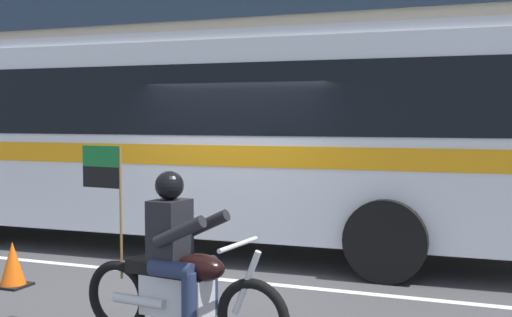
{
  "coord_description": "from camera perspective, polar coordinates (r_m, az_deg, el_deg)",
  "views": [
    {
      "loc": [
        3.39,
        -7.97,
        2.05
      ],
      "look_at": [
        0.54,
        -0.59,
        1.54
      ],
      "focal_mm": 45.65,
      "sensor_mm": 36.0,
      "label": 1
    }
  ],
  "objects": [
    {
      "name": "transit_bus",
      "position": [
        10.28,
        -5.78,
        2.73
      ],
      "size": [
        12.0,
        2.9,
        3.22
      ],
      "color": "silver",
      "rests_on": "ground_plane"
    },
    {
      "name": "ground_plane",
      "position": [
        8.9,
        -1.91,
        -9.64
      ],
      "size": [
        60.0,
        60.0,
        0.0
      ],
      "primitive_type": "plane",
      "color": "#3D3D3F"
    },
    {
      "name": "sidewalk_curb",
      "position": [
        13.65,
        6.51,
        -4.67
      ],
      "size": [
        28.0,
        3.8,
        0.15
      ],
      "primitive_type": "cube",
      "color": "#B7B2A8",
      "rests_on": "ground_plane"
    },
    {
      "name": "traffic_cone",
      "position": [
        8.46,
        -20.54,
        -8.78
      ],
      "size": [
        0.36,
        0.36,
        0.55
      ],
      "color": "#EA590F",
      "rests_on": "ground_plane"
    },
    {
      "name": "motorcycle_with_rider",
      "position": [
        5.95,
        -6.79,
        -9.79
      ],
      "size": [
        2.19,
        0.66,
        1.78
      ],
      "color": "black",
      "rests_on": "ground_plane"
    },
    {
      "name": "lane_center_stripe",
      "position": [
        8.37,
        -3.54,
        -10.48
      ],
      "size": [
        26.6,
        0.14,
        0.01
      ],
      "primitive_type": "cube",
      "color": "silver",
      "rests_on": "ground_plane"
    },
    {
      "name": "fire_hydrant",
      "position": [
        14.99,
        -14.98,
        -2.32
      ],
      "size": [
        0.22,
        0.3,
        0.75
      ],
      "color": "#4C8C3F",
      "rests_on": "sidewalk_curb"
    }
  ]
}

